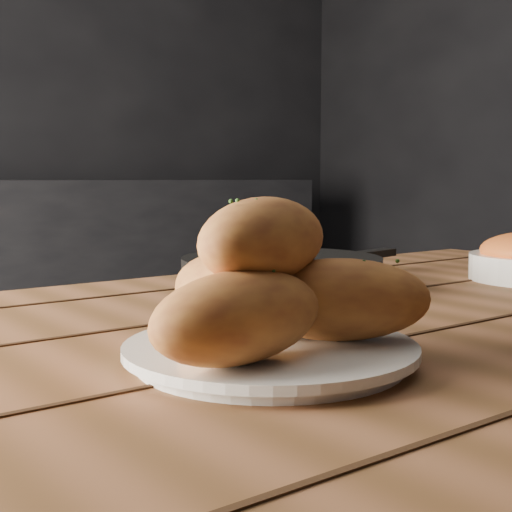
{
  "coord_description": "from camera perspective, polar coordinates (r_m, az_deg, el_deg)",
  "views": [
    {
      "loc": [
        -0.94,
        -1.23,
        0.91
      ],
      "look_at": [
        -0.57,
        -0.75,
        0.84
      ],
      "focal_mm": 50.0,
      "sensor_mm": 36.0,
      "label": 1
    }
  ],
  "objects": [
    {
      "name": "skillet",
      "position": [
        1.02,
        2.14,
        -1.27
      ],
      "size": [
        0.42,
        0.29,
        0.05
      ],
      "color": "black",
      "rests_on": "table"
    },
    {
      "name": "plate",
      "position": [
        0.61,
        1.15,
        -7.75
      ],
      "size": [
        0.25,
        0.25,
        0.02
      ],
      "color": "white",
      "rests_on": "table"
    },
    {
      "name": "table",
      "position": [
        0.82,
        6.23,
        -11.92
      ],
      "size": [
        1.53,
        0.86,
        0.75
      ],
      "color": "brown",
      "rests_on": "ground"
    },
    {
      "name": "bread_rolls",
      "position": [
        0.59,
        0.94,
        -2.51
      ],
      "size": [
        0.29,
        0.24,
        0.12
      ],
      "color": "#CB8338",
      "rests_on": "plate"
    },
    {
      "name": "counter",
      "position": [
        3.11,
        -19.24,
        -2.58
      ],
      "size": [
        2.8,
        0.6,
        0.9
      ],
      "primitive_type": "cube",
      "color": "black",
      "rests_on": "ground"
    }
  ]
}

